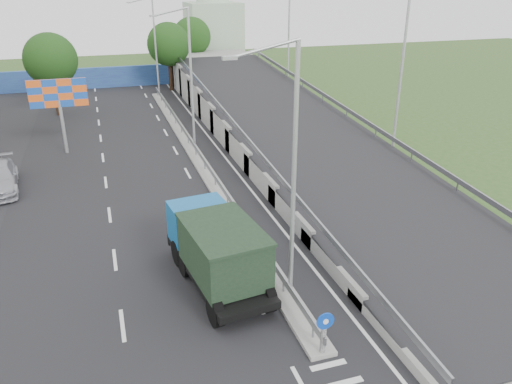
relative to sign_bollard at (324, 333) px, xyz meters
name	(u,v)px	position (x,y,z in m)	size (l,w,h in m)	color
road_surface	(163,182)	(-3.00, 17.83, -1.03)	(26.00, 90.00, 0.04)	black
median	(196,156)	(0.00, 21.83, -0.93)	(1.00, 44.00, 0.20)	gray
overpass_ramp	(292,126)	(7.50, 21.83, 0.72)	(10.00, 50.00, 3.50)	gray
median_guardrail	(196,148)	(0.00, 21.83, -0.28)	(0.09, 44.00, 0.71)	gray
sign_bollard	(324,333)	(0.00, 0.00, 0.00)	(0.64, 0.23, 1.67)	black
lamp_post_near	(290,163)	(0.11, 3.83, 4.77)	(2.74, 0.18, 10.08)	#B2B5B7
lamp_post_mid	(188,72)	(0.11, 23.83, 4.77)	(2.74, 0.18, 10.08)	#B2B5B7
lamp_post_far	(153,41)	(0.11, 43.83, 4.77)	(2.74, 0.18, 10.08)	#B2B5B7
blue_wall	(115,77)	(-4.00, 49.83, 0.17)	(30.00, 0.50, 2.40)	navy
church	(213,31)	(10.00, 57.83, 4.28)	(7.00, 7.00, 13.80)	#B2CCAD
billboard	(59,98)	(-9.00, 25.83, 3.15)	(4.00, 0.24, 5.50)	#B2B5B7
tree_left_mid	(51,60)	(-10.00, 37.83, 4.14)	(4.80, 4.80, 7.60)	black
tree_median_far	(169,44)	(2.00, 45.83, 4.14)	(4.80, 4.80, 7.60)	black
tree_ramp_far	(192,37)	(6.00, 52.83, 4.14)	(4.80, 4.80, 7.60)	black
dump_truck	(216,248)	(-2.36, 5.63, 0.65)	(3.35, 7.16, 3.04)	black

